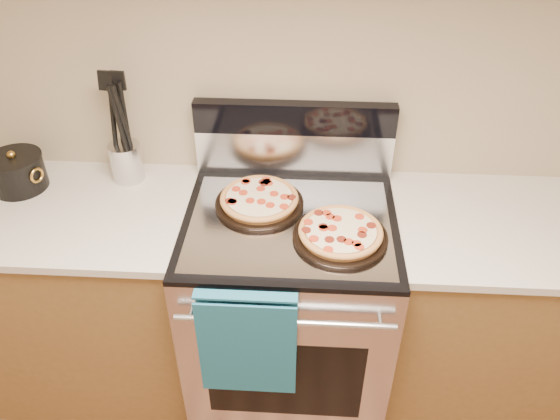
# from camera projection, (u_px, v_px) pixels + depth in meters

# --- Properties ---
(wall_back) EXTENTS (4.00, 0.00, 4.00)m
(wall_back) POSITION_uv_depth(u_px,v_px,m) (296.00, 65.00, 1.96)
(wall_back) COLOR tan
(wall_back) RESTS_ON ground
(range_body) EXTENTS (0.76, 0.68, 0.90)m
(range_body) POSITION_uv_depth(u_px,v_px,m) (289.00, 310.00, 2.22)
(range_body) COLOR #B7B7BC
(range_body) RESTS_ON ground
(oven_window) EXTENTS (0.56, 0.01, 0.40)m
(oven_window) POSITION_uv_depth(u_px,v_px,m) (285.00, 380.00, 1.95)
(oven_window) COLOR black
(oven_window) RESTS_ON range_body
(cooktop) EXTENTS (0.76, 0.68, 0.02)m
(cooktop) POSITION_uv_depth(u_px,v_px,m) (290.00, 221.00, 1.94)
(cooktop) COLOR black
(cooktop) RESTS_ON range_body
(backsplash_lower) EXTENTS (0.76, 0.06, 0.18)m
(backsplash_lower) POSITION_uv_depth(u_px,v_px,m) (294.00, 152.00, 2.13)
(backsplash_lower) COLOR silver
(backsplash_lower) RESTS_ON cooktop
(backsplash_upper) EXTENTS (0.76, 0.06, 0.12)m
(backsplash_upper) POSITION_uv_depth(u_px,v_px,m) (295.00, 118.00, 2.04)
(backsplash_upper) COLOR black
(backsplash_upper) RESTS_ON backsplash_lower
(oven_handle) EXTENTS (0.70, 0.03, 0.03)m
(oven_handle) POSITION_uv_depth(u_px,v_px,m) (284.00, 323.00, 1.71)
(oven_handle) COLOR silver
(oven_handle) RESTS_ON range_body
(dish_towel) EXTENTS (0.32, 0.05, 0.42)m
(dish_towel) POSITION_uv_depth(u_px,v_px,m) (248.00, 342.00, 1.77)
(dish_towel) COLOR #1A7086
(dish_towel) RESTS_ON oven_handle
(foil_sheet) EXTENTS (0.70, 0.55, 0.01)m
(foil_sheet) POSITION_uv_depth(u_px,v_px,m) (290.00, 224.00, 1.91)
(foil_sheet) COLOR gray
(foil_sheet) RESTS_ON cooktop
(cabinet_left) EXTENTS (1.00, 0.62, 0.88)m
(cabinet_left) POSITION_uv_depth(u_px,v_px,m) (80.00, 297.00, 2.29)
(cabinet_left) COLOR brown
(cabinet_left) RESTS_ON ground
(countertop_left) EXTENTS (1.02, 0.64, 0.03)m
(countertop_left) POSITION_uv_depth(u_px,v_px,m) (53.00, 211.00, 2.02)
(countertop_left) COLOR beige
(countertop_left) RESTS_ON cabinet_left
(cabinet_right) EXTENTS (1.00, 0.62, 0.88)m
(cabinet_right) POSITION_uv_depth(u_px,v_px,m) (506.00, 316.00, 2.21)
(cabinet_right) COLOR brown
(cabinet_right) RESTS_ON ground
(countertop_right) EXTENTS (1.02, 0.64, 0.03)m
(countertop_right) POSITION_uv_depth(u_px,v_px,m) (538.00, 229.00, 1.93)
(countertop_right) COLOR beige
(countertop_right) RESTS_ON cabinet_right
(pepperoni_pizza_back) EXTENTS (0.37, 0.37, 0.04)m
(pepperoni_pizza_back) POSITION_uv_depth(u_px,v_px,m) (259.00, 200.00, 1.98)
(pepperoni_pizza_back) COLOR #B76F38
(pepperoni_pizza_back) RESTS_ON foil_sheet
(pepperoni_pizza_front) EXTENTS (0.38, 0.38, 0.04)m
(pepperoni_pizza_front) POSITION_uv_depth(u_px,v_px,m) (340.00, 233.00, 1.83)
(pepperoni_pizza_front) COLOR #B76F38
(pepperoni_pizza_front) RESTS_ON foil_sheet
(utensil_crock) EXTENTS (0.14, 0.14, 0.15)m
(utensil_crock) POSITION_uv_depth(u_px,v_px,m) (127.00, 162.00, 2.12)
(utensil_crock) COLOR silver
(utensil_crock) RESTS_ON countertop_left
(saucepan) EXTENTS (0.27, 0.27, 0.12)m
(saucepan) POSITION_uv_depth(u_px,v_px,m) (18.00, 173.00, 2.08)
(saucepan) COLOR black
(saucepan) RESTS_ON countertop_left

